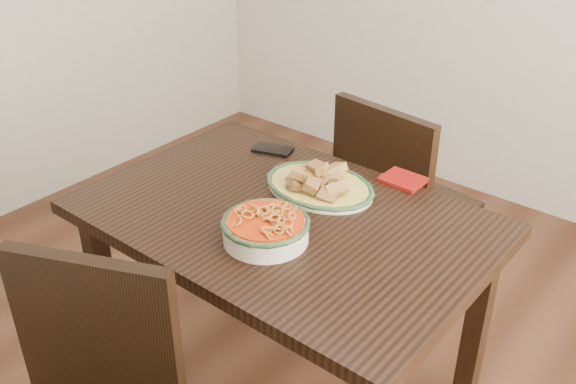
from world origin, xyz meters
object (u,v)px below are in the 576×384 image
Objects in this scene: smartphone at (273,150)px; chair_far at (396,198)px; dining_table at (284,243)px; fish_plate at (320,177)px; noodle_bowl at (266,226)px.

chair_far is at bearing 34.65° from smartphone.
smartphone is at bearing 134.81° from dining_table.
dining_table is 1.30× the size of chair_far.
dining_table is 3.32× the size of fish_plate.
smartphone is (-0.28, 0.11, -0.04)m from fish_plate.
dining_table is at bearing 96.92° from chair_far.
noodle_bowl is at bearing -80.24° from fish_plate.
fish_plate is 0.32m from noodle_bowl.
chair_far is at bearing 93.65° from noodle_bowl.
chair_far is (0.00, 0.66, -0.15)m from dining_table.
fish_plate reaches higher than dining_table.
fish_plate is at bearing 99.76° from noodle_bowl.
noodle_bowl is at bearing -69.34° from smartphone.
chair_far is 0.85m from noodle_bowl.
noodle_bowl reaches higher than smartphone.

